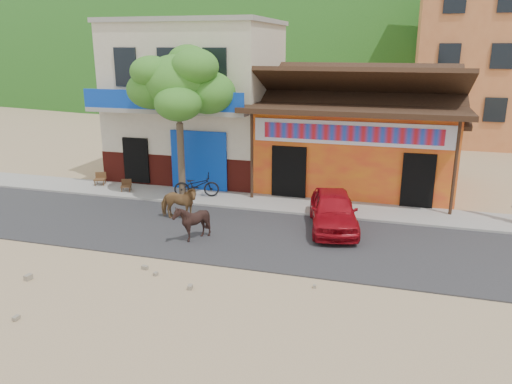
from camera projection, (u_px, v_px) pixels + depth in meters
The scene contains 14 objects.
ground at pixel (248, 270), 14.01m from camera, with size 120.00×120.00×0.00m, color #9E825B.
road at pixel (271, 238), 16.31m from camera, with size 60.00×5.00×0.04m, color #28282B.
sidewalk at pixel (293, 205), 19.52m from camera, with size 60.00×2.00×0.12m, color gray.
dance_club at pixel (357, 145), 22.18m from camera, with size 8.00×6.00×3.60m, color orange.
cafe_building at pixel (199, 102), 23.71m from camera, with size 7.00×6.00×7.00m, color beige.
apartment_front at pixel (491, 47), 32.03m from camera, with size 9.00×9.00×12.00m, color #CC723F.
hillside at pixel (384, 5), 75.12m from camera, with size 100.00×40.00×24.00m, color #194C14.
tree at pixel (180, 123), 19.70m from camera, with size 3.00×3.00×6.00m, color #2D721E, non-canonical shape.
cow_tan at pixel (179, 203), 17.87m from camera, with size 0.66×1.45×1.23m, color brown.
cow_dark at pixel (192, 222), 15.93m from camera, with size 0.99×1.11×1.22m, color black.
red_car at pixel (333, 210), 16.98m from camera, with size 1.53×3.79×1.29m, color #A00B15.
scooter at pixel (197, 185), 20.32m from camera, with size 0.64×1.83×0.96m, color black.
cafe_chair_left at pixel (99, 174), 22.04m from camera, with size 0.47×0.47×1.00m, color #532D1B, non-canonical shape.
cafe_chair_right at pixel (126, 181), 21.11m from camera, with size 0.42×0.42×0.90m, color #462917, non-canonical shape.
Camera 1 is at (3.78, -12.25, 6.07)m, focal length 35.00 mm.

